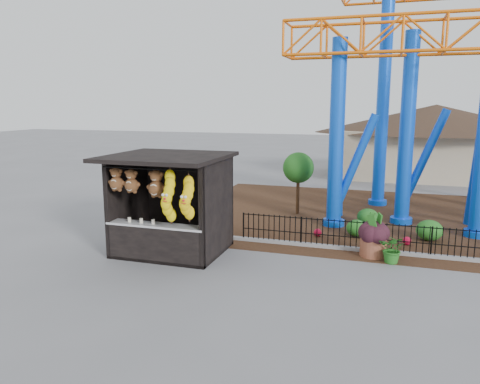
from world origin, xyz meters
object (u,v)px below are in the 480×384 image
(prize_booth, at_px, (168,206))
(terracotta_planter, at_px, (373,246))
(potted_plant, at_px, (393,249))
(roller_coaster, at_px, (442,56))

(prize_booth, relative_size, terracotta_planter, 4.37)
(terracotta_planter, bearing_deg, potted_plant, -39.35)
(terracotta_planter, xyz_separation_m, potted_plant, (0.58, -0.48, 0.12))
(prize_booth, distance_m, terracotta_planter, 6.44)
(prize_booth, bearing_deg, roller_coaster, 42.17)
(potted_plant, bearing_deg, prize_booth, -154.63)
(prize_booth, xyz_separation_m, roller_coaster, (8.09, 7.33, 4.91))
(terracotta_planter, relative_size, potted_plant, 0.92)
(potted_plant, bearing_deg, terracotta_planter, 155.35)
(roller_coaster, bearing_deg, prize_booth, -137.83)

